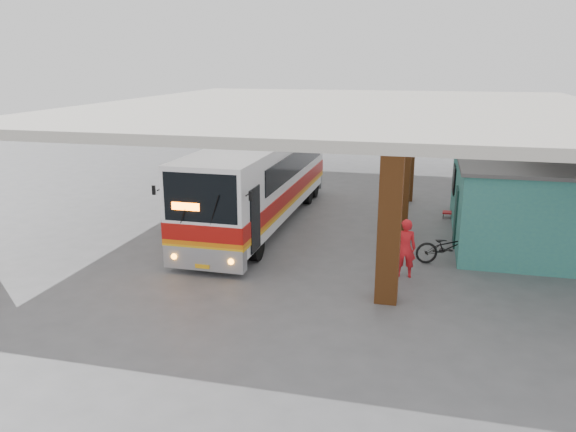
{
  "coord_description": "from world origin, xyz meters",
  "views": [
    {
      "loc": [
        3.85,
        -17.54,
        6.39
      ],
      "look_at": [
        -0.54,
        0.0,
        1.38
      ],
      "focal_mm": 35.0,
      "sensor_mm": 36.0,
      "label": 1
    }
  ],
  "objects_px": {
    "coach_bus": "(261,180)",
    "pedestrian": "(405,248)",
    "motorcycle": "(448,247)",
    "red_chair": "(451,209)"
  },
  "relations": [
    {
      "from": "pedestrian",
      "to": "red_chair",
      "type": "height_order",
      "value": "pedestrian"
    },
    {
      "from": "motorcycle",
      "to": "red_chair",
      "type": "xyz_separation_m",
      "value": [
        0.25,
        5.69,
        -0.17
      ]
    },
    {
      "from": "red_chair",
      "to": "motorcycle",
      "type": "bearing_deg",
      "value": -89.99
    },
    {
      "from": "coach_bus",
      "to": "red_chair",
      "type": "bearing_deg",
      "value": 19.88
    },
    {
      "from": "coach_bus",
      "to": "pedestrian",
      "type": "height_order",
      "value": "coach_bus"
    },
    {
      "from": "coach_bus",
      "to": "pedestrian",
      "type": "xyz_separation_m",
      "value": [
        5.91,
        -4.58,
        -0.89
      ]
    },
    {
      "from": "coach_bus",
      "to": "motorcycle",
      "type": "relative_size",
      "value": 5.95
    },
    {
      "from": "coach_bus",
      "to": "pedestrian",
      "type": "bearing_deg",
      "value": -37.44
    },
    {
      "from": "motorcycle",
      "to": "coach_bus",
      "type": "bearing_deg",
      "value": 52.3
    },
    {
      "from": "motorcycle",
      "to": "pedestrian",
      "type": "xyz_separation_m",
      "value": [
        -1.32,
        -1.55,
        0.36
      ]
    }
  ]
}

